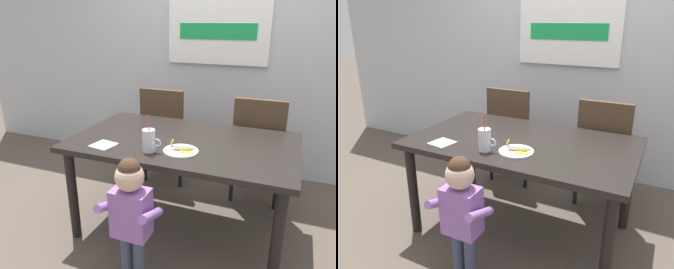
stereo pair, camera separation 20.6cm
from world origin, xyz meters
The scene contains 10 objects.
ground_plane centered at (0.00, 0.00, 0.00)m, with size 24.00×24.00×0.00m, color brown.
back_wall centered at (0.00, 1.29, 1.45)m, with size 6.40×0.17×2.90m.
dining_table centered at (0.00, 0.00, 0.65)m, with size 1.58×0.95×0.74m.
dining_chair_left centered at (-0.43, 0.72, 0.54)m, with size 0.44×0.44×0.96m.
dining_chair_right centered at (0.46, 0.66, 0.54)m, with size 0.44×0.44×0.96m.
toddler_standing centered at (-0.10, -0.63, 0.53)m, with size 0.33×0.24×0.84m.
milk_cup centered at (-0.14, -0.29, 0.81)m, with size 0.13×0.08×0.25m.
snack_plate centered at (0.06, -0.22, 0.75)m, with size 0.23×0.23×0.01m, color white.
peeled_banana centered at (0.07, -0.22, 0.78)m, with size 0.17×0.12×0.07m.
paper_napkin centered at (-0.47, -0.31, 0.75)m, with size 0.15×0.15×0.00m, color silver.
Camera 1 is at (0.71, -2.05, 1.56)m, focal length 34.52 mm.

